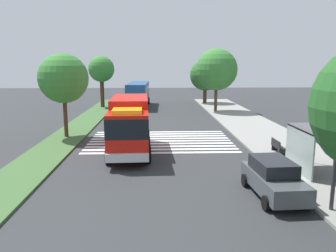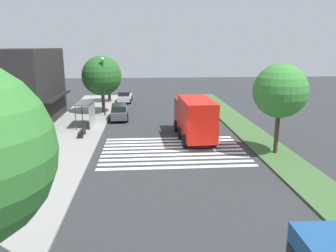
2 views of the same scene
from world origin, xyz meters
name	(u,v)px [view 1 (image 1 of 2)]	position (x,y,z in m)	size (l,w,h in m)	color
ground_plane	(160,139)	(0.00, 0.00, 0.00)	(120.00, 120.00, 0.00)	#2D3033
sidewalk	(269,137)	(0.00, 9.03, 0.07)	(60.00, 5.58, 0.14)	gray
median_strip	(65,139)	(0.00, -7.74, 0.07)	(60.00, 3.00, 0.14)	#3D6033
crosswalk	(160,141)	(0.77, 0.00, 0.01)	(7.65, 11.23, 0.01)	silver
fire_truck	(130,124)	(4.41, -2.14, 2.06)	(8.33, 2.99, 3.75)	red
parked_car_west	(274,178)	(12.30, 5.04, 0.88)	(4.36, 2.16, 1.72)	#474C51
transit_bus	(138,93)	(-21.08, -2.81, 2.04)	(10.35, 3.09, 3.42)	navy
bus_stop_shelter	(306,141)	(9.16, 7.87, 1.89)	(3.50, 1.40, 2.46)	#4C4C51
bench_near_shelter	(278,146)	(5.16, 7.84, 0.59)	(1.60, 0.50, 0.90)	black
sidewalk_tree_far_west	(205,75)	(-24.63, 7.24, 4.34)	(4.68, 4.68, 6.57)	#47301E
sidewalk_tree_west	(216,70)	(-15.24, 7.24, 5.35)	(5.18, 5.18, 7.81)	#513823
median_tree_far_west	(101,70)	(-20.05, -7.74, 5.29)	(3.55, 3.55, 7.01)	#47301E
median_tree_west	(63,79)	(-0.61, -7.74, 4.90)	(3.99, 3.99, 6.77)	#47301E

